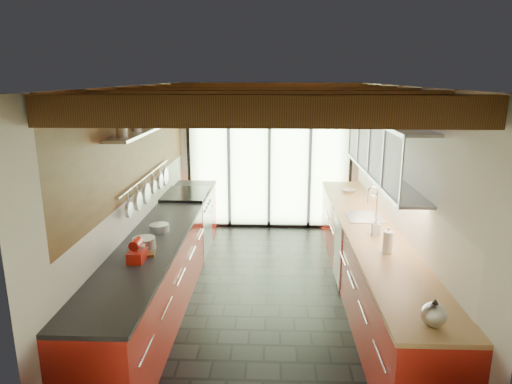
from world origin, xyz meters
TOP-DOWN VIEW (x-y plane):
  - ground at (0.00, 0.00)m, footprint 5.50×5.50m
  - room_shell at (0.00, 0.00)m, footprint 5.50×5.50m
  - ceiling_beams at (-0.00, 0.38)m, footprint 3.14×5.06m
  - glass_door at (0.00, 2.69)m, footprint 2.95×0.10m
  - left_counter at (-1.28, 0.00)m, footprint 0.68×5.00m
  - range_stove at (-1.28, 1.45)m, footprint 0.66×0.90m
  - right_counter at (1.27, 0.00)m, footprint 0.68×5.00m
  - sink_assembly at (1.29, 0.40)m, footprint 0.45×0.52m
  - upper_cabinets_right at (1.43, 0.30)m, footprint 0.34×3.00m
  - left_wall_fixtures at (-1.47, 0.25)m, footprint 0.28×2.60m
  - stand_mixer at (-1.27, -1.12)m, footprint 0.15×0.26m
  - pot_large at (-1.27, -0.88)m, footprint 0.29×0.29m
  - pot_small at (-1.27, -0.25)m, footprint 0.27×0.27m
  - cutting_board at (-1.27, -0.90)m, footprint 0.29×0.37m
  - kettle at (1.27, -2.25)m, footprint 0.21×0.24m
  - paper_towel at (1.27, -0.83)m, footprint 0.11×0.11m
  - soap_bottle at (1.27, -0.27)m, footprint 0.09×0.10m
  - bowl at (1.27, 1.74)m, footprint 0.23×0.23m

SIDE VIEW (x-z plane):
  - ground at x=0.00m, z-range 0.00..0.00m
  - right_counter at x=1.27m, z-range 0.00..0.92m
  - left_counter at x=-1.28m, z-range 0.00..0.92m
  - range_stove at x=-1.28m, z-range -0.01..0.96m
  - cutting_board at x=-1.27m, z-range 0.92..0.95m
  - bowl at x=1.27m, z-range 0.92..0.97m
  - sink_assembly at x=1.29m, z-range 0.75..1.17m
  - pot_small at x=-1.27m, z-range 0.92..1.01m
  - pot_large at x=-1.27m, z-range 0.92..1.07m
  - stand_mixer at x=-1.27m, z-range 0.89..1.13m
  - kettle at x=1.27m, z-range 0.91..1.13m
  - soap_bottle at x=1.27m, z-range 0.92..1.13m
  - paper_towel at x=1.27m, z-range 0.90..1.18m
  - room_shell at x=0.00m, z-range -1.10..4.40m
  - glass_door at x=0.00m, z-range 0.21..3.11m
  - left_wall_fixtures at x=-1.47m, z-range 1.32..2.28m
  - upper_cabinets_right at x=1.43m, z-range 0.35..3.35m
  - ceiling_beams at x=0.00m, z-range 0.01..4.91m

